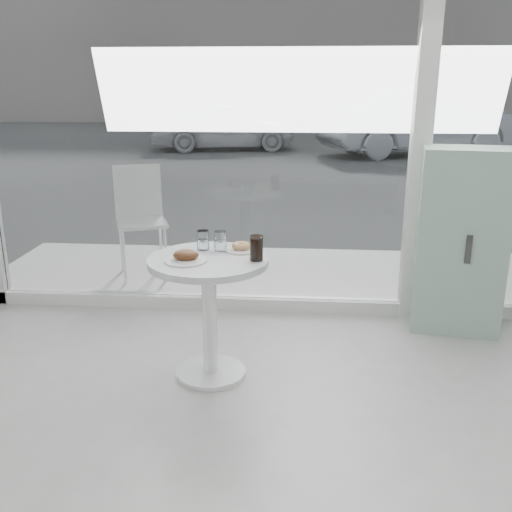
# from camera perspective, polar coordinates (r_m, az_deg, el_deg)

# --- Properties ---
(storefront) EXTENTS (5.00, 0.14, 3.00)m
(storefront) POSITION_cam_1_polar(r_m,az_deg,el_deg) (4.28, 5.25, 16.24)
(storefront) COLOR white
(storefront) RESTS_ON ground
(main_table) EXTENTS (0.72, 0.72, 0.77)m
(main_table) POSITION_cam_1_polar(r_m,az_deg,el_deg) (3.45, -4.71, -3.66)
(main_table) COLOR white
(main_table) RESTS_ON ground
(patio_deck) EXTENTS (5.60, 1.60, 0.05)m
(patio_deck) POSITION_cam_1_polar(r_m,az_deg,el_deg) (5.38, 3.91, -1.88)
(patio_deck) COLOR beige
(patio_deck) RESTS_ON ground
(street) EXTENTS (40.00, 24.00, 0.00)m
(street) POSITION_cam_1_polar(r_m,az_deg,el_deg) (17.37, 4.49, 11.22)
(street) COLOR #333333
(street) RESTS_ON ground
(far_building) EXTENTS (40.00, 2.00, 8.00)m
(far_building) POSITION_cam_1_polar(r_m,az_deg,el_deg) (26.38, 4.81, 21.92)
(far_building) COLOR gray
(far_building) RESTS_ON ground
(mint_cabinet) EXTENTS (0.67, 0.50, 1.33)m
(mint_cabinet) POSITION_cam_1_polar(r_m,az_deg,el_deg) (4.37, 19.75, 1.43)
(mint_cabinet) COLOR #88AD9A
(mint_cabinet) RESTS_ON ground
(patio_chair) EXTENTS (0.55, 0.55, 0.99)m
(patio_chair) POSITION_cam_1_polar(r_m,az_deg,el_deg) (5.32, -11.48, 4.21)
(patio_chair) COLOR white
(patio_chair) RESTS_ON patio_deck
(car_white) EXTENTS (3.99, 2.18, 1.29)m
(car_white) POSITION_cam_1_polar(r_m,az_deg,el_deg) (15.53, -3.30, 12.93)
(car_white) COLOR silver
(car_white) RESTS_ON street
(car_silver) EXTENTS (5.06, 3.09, 1.57)m
(car_silver) POSITION_cam_1_polar(r_m,az_deg,el_deg) (14.88, 16.05, 12.69)
(car_silver) COLOR #ABAEB3
(car_silver) RESTS_ON street
(plate_fritter) EXTENTS (0.24, 0.24, 0.07)m
(plate_fritter) POSITION_cam_1_polar(r_m,az_deg,el_deg) (3.32, -6.97, -0.11)
(plate_fritter) COLOR white
(plate_fritter) RESTS_ON main_table
(plate_donut) EXTENTS (0.20, 0.20, 0.05)m
(plate_donut) POSITION_cam_1_polar(r_m,az_deg,el_deg) (3.50, -1.48, 0.82)
(plate_donut) COLOR white
(plate_donut) RESTS_ON main_table
(water_tumbler_a) EXTENTS (0.07, 0.07, 0.12)m
(water_tumbler_a) POSITION_cam_1_polar(r_m,az_deg,el_deg) (3.54, -5.32, 1.48)
(water_tumbler_a) COLOR white
(water_tumbler_a) RESTS_ON main_table
(water_tumbler_b) EXTENTS (0.08, 0.08, 0.12)m
(water_tumbler_b) POSITION_cam_1_polar(r_m,az_deg,el_deg) (3.50, -3.59, 1.38)
(water_tumbler_b) COLOR white
(water_tumbler_b) RESTS_ON main_table
(cola_glass) EXTENTS (0.08, 0.08, 0.15)m
(cola_glass) POSITION_cam_1_polar(r_m,az_deg,el_deg) (3.30, 0.04, 0.75)
(cola_glass) COLOR white
(cola_glass) RESTS_ON main_table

